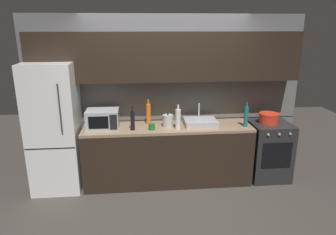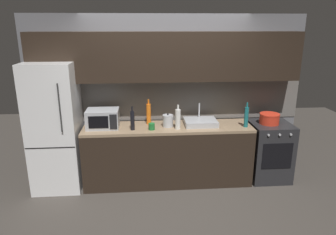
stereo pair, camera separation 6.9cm
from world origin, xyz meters
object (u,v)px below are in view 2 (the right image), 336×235
oven_range (269,151)px  wine_bottle_teal (246,117)px  wine_bottle_orange (149,114)px  mug_green (152,126)px  wine_bottle_white (178,119)px  wine_bottle_dark (132,120)px  refrigerator (55,127)px  kettle (168,121)px  cooking_pot (269,119)px  microwave (103,119)px

oven_range → wine_bottle_teal: wine_bottle_teal is taller
oven_range → wine_bottle_orange: (-1.86, 0.13, 0.61)m
mug_green → oven_range: bearing=4.2°
wine_bottle_white → mug_green: wine_bottle_white is taller
wine_bottle_dark → mug_green: (0.27, -0.01, -0.10)m
wine_bottle_dark → mug_green: size_ratio=3.66×
refrigerator → wine_bottle_white: 1.77m
wine_bottle_white → oven_range: bearing=5.1°
kettle → wine_bottle_dark: bearing=-167.9°
oven_range → mug_green: size_ratio=9.53×
wine_bottle_teal → cooking_pot: wine_bottle_teal is taller
kettle → wine_bottle_teal: wine_bottle_teal is taller
refrigerator → microwave: (0.68, 0.02, 0.10)m
wine_bottle_teal → cooking_pot: (0.40, 0.12, -0.08)m
oven_range → wine_bottle_white: 1.58m
wine_bottle_dark → wine_bottle_orange: 0.35m
wine_bottle_dark → cooking_pot: size_ratio=1.17×
microwave → wine_bottle_teal: wine_bottle_teal is taller
refrigerator → microwave: bearing=1.6°
wine_bottle_dark → wine_bottle_teal: 1.65m
wine_bottle_dark → wine_bottle_white: size_ratio=0.97×
oven_range → wine_bottle_orange: size_ratio=2.36×
oven_range → microwave: microwave is taller
wine_bottle_dark → wine_bottle_white: (0.65, -0.01, 0.01)m
microwave → kettle: (0.95, -0.03, -0.05)m
wine_bottle_teal → mug_green: size_ratio=3.89×
wine_bottle_teal → wine_bottle_orange: 1.44m
refrigerator → microwave: 0.69m
wine_bottle_teal → wine_bottle_orange: wine_bottle_orange is taller
mug_green → cooking_pot: bearing=4.4°
wine_bottle_teal → mug_green: 1.39m
refrigerator → wine_bottle_white: refrigerator is taller
wine_bottle_teal → wine_bottle_white: wine_bottle_teal is taller
wine_bottle_white → wine_bottle_dark: bearing=179.3°
refrigerator → wine_bottle_dark: size_ratio=5.38×
kettle → mug_green: kettle is taller
wine_bottle_teal → cooking_pot: bearing=16.9°
wine_bottle_orange → kettle: bearing=-27.6°
mug_green → cooking_pot: cooking_pot is taller
refrigerator → oven_range: refrigerator is taller
wine_bottle_orange → wine_bottle_white: size_ratio=1.07×
microwave → kettle: microwave is taller
cooking_pot → mug_green: bearing=-175.6°
kettle → wine_bottle_white: size_ratio=0.56×
wine_bottle_teal → mug_green: wine_bottle_teal is taller
microwave → wine_bottle_orange: (0.67, 0.11, 0.03)m
kettle → wine_bottle_orange: wine_bottle_orange is taller
wine_bottle_teal → wine_bottle_white: 1.01m
mug_green → wine_bottle_dark: bearing=177.1°
wine_bottle_dark → mug_green: bearing=-2.9°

